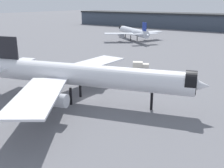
% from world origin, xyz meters
% --- Properties ---
extents(ground, '(900.00, 900.00, 0.00)m').
position_xyz_m(ground, '(0.00, 0.00, 0.00)').
color(ground, slate).
extents(airliner_near_gate, '(53.01, 47.42, 14.55)m').
position_xyz_m(airliner_near_gate, '(1.10, -2.12, 6.41)').
color(airliner_near_gate, white).
rests_on(airliner_near_gate, ground).
extents(airliner_far_taxiway, '(37.16, 33.29, 11.66)m').
position_xyz_m(airliner_far_taxiway, '(-46.66, 89.02, 5.14)').
color(airliner_far_taxiway, silver).
rests_on(airliner_far_taxiway, ground).
extents(terminal_building, '(230.57, 45.47, 25.71)m').
position_xyz_m(terminal_building, '(-38.35, 174.86, 6.68)').
color(terminal_building, '#3D4756').
rests_on(terminal_building, ground).
extents(service_truck_front, '(5.89, 4.85, 3.00)m').
position_xyz_m(service_truck_front, '(-4.12, 30.74, 1.59)').
color(service_truck_front, black).
rests_on(service_truck_front, ground).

